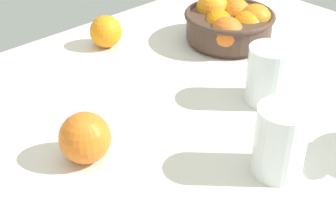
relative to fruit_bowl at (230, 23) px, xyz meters
The scene contains 6 objects.
ground_plane 39.10cm from the fruit_bowl, 151.24° to the right, with size 140.29×102.52×3.00cm, color silver.
fruit_bowl is the anchor object (origin of this frame).
juice_glass 26.66cm from the fruit_bowl, 123.11° to the right, with size 8.64×8.64×11.46cm.
second_glass 47.53cm from the fruit_bowl, 129.82° to the right, with size 8.25×8.25×11.87cm.
loose_orange_0 52.72cm from the fruit_bowl, 165.41° to the right, with size 8.62×8.62×8.62cm, color orange.
loose_orange_1 29.68cm from the fruit_bowl, 141.52° to the left, with size 7.61×7.61×7.61cm, color orange.
Camera 1 is at (-49.72, -49.58, 51.53)cm, focal length 51.46 mm.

